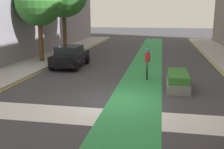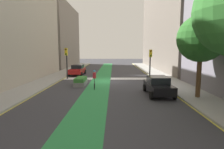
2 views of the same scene
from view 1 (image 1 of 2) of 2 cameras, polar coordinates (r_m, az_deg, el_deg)
ground_plane at (r=12.25m, az=0.69°, el=-5.59°), size 120.00×120.00×0.00m
bike_lane_paint at (r=12.13m, az=4.86°, el=-5.80°), size 2.40×60.00×0.01m
crosswalk_band at (r=10.40m, az=-1.19°, el=-9.05°), size 12.00×1.80×0.01m
car_black_left_far at (r=19.84m, az=-8.89°, el=3.89°), size 2.08×4.23×1.57m
cyclist_in_lane at (r=16.28m, az=7.52°, el=2.53°), size 0.32×1.73×1.86m
street_tree_near at (r=21.86m, az=-15.36°, el=14.59°), size 3.60×3.60×6.34m
median_planter at (r=14.58m, az=13.79°, el=-1.27°), size 1.14×2.87×0.85m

